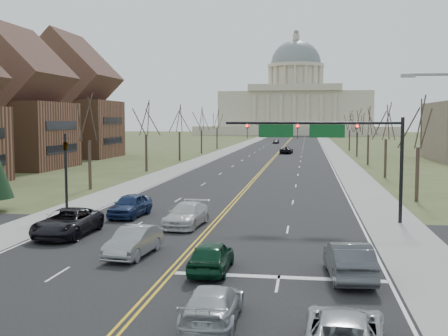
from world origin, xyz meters
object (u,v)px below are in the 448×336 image
(signal_mast, at_px, (326,138))
(car_far_sb, at_px, (276,141))
(car_nb_outer_second, at_px, (344,334))
(car_sb_inner_second, at_px, (186,215))
(car_far_nb, at_px, (286,150))
(signal_left, at_px, (66,165))
(car_nb_outer_lead, at_px, (349,260))
(car_sb_inner_lead, at_px, (134,241))
(car_nb_inner_lead, at_px, (211,256))
(car_sb_outer_second, at_px, (130,205))
(car_nb_inner_second, at_px, (213,304))
(car_sb_outer_lead, at_px, (67,222))

(signal_mast, distance_m, car_far_sb, 125.88)
(car_nb_outer_second, bearing_deg, car_sb_inner_second, -60.34)
(car_far_nb, bearing_deg, signal_left, 84.56)
(car_nb_outer_lead, xyz_separation_m, car_sb_inner_second, (-9.73, 10.91, -0.07))
(signal_left, bearing_deg, car_sb_inner_lead, -52.67)
(car_nb_inner_lead, height_order, car_far_nb, car_nb_inner_lead)
(car_nb_inner_lead, bearing_deg, car_sb_inner_lead, -28.69)
(signal_mast, height_order, car_nb_inner_lead, signal_mast)
(car_nb_inner_lead, relative_size, car_sb_inner_lead, 0.95)
(signal_mast, xyz_separation_m, car_sb_outer_second, (-13.93, -0.34, -4.92))
(signal_mast, relative_size, car_far_sb, 3.01)
(car_nb_inner_second, height_order, car_sb_outer_second, car_sb_outer_second)
(car_sb_outer_second, xyz_separation_m, car_far_nb, (8.32, 77.23, -0.11))
(signal_mast, xyz_separation_m, car_far_nb, (-5.60, 76.89, -5.03))
(car_nb_inner_lead, height_order, car_sb_inner_lead, car_sb_inner_lead)
(car_nb_inner_lead, xyz_separation_m, car_sb_outer_lead, (-9.98, 6.67, 0.07))
(car_nb_inner_lead, xyz_separation_m, car_sb_inner_second, (-3.51, 10.75, 0.02))
(signal_mast, distance_m, car_nb_outer_second, 23.29)
(car_nb_outer_second, distance_m, car_sb_outer_second, 26.31)
(signal_mast, bearing_deg, car_far_sb, 94.77)
(signal_mast, height_order, car_sb_outer_lead, signal_mast)
(car_far_sb, bearing_deg, car_sb_inner_lead, -85.34)
(car_nb_outer_lead, relative_size, car_sb_outer_second, 1.03)
(car_nb_inner_second, xyz_separation_m, car_sb_outer_lead, (-11.15, 13.12, 0.15))
(car_far_sb, bearing_deg, car_nb_inner_lead, -83.50)
(car_far_nb, distance_m, car_far_sb, 48.70)
(car_nb_inner_second, height_order, car_far_sb, car_far_sb)
(signal_mast, bearing_deg, car_far_nb, 94.17)
(signal_mast, height_order, signal_left, signal_mast)
(car_far_nb, xyz_separation_m, car_far_sb, (-4.85, 48.46, -0.03))
(signal_left, height_order, car_far_sb, signal_left)
(car_nb_outer_lead, distance_m, car_sb_inner_second, 14.61)
(car_far_sb, bearing_deg, car_nb_outer_second, -81.50)
(signal_left, relative_size, car_nb_inner_second, 1.31)
(car_far_nb, bearing_deg, car_sb_outer_lead, 87.65)
(car_nb_inner_lead, xyz_separation_m, car_sb_inner_lead, (-4.48, 2.44, 0.01))
(car_nb_inner_second, height_order, car_sb_outer_lead, car_sb_outer_lead)
(car_nb_inner_second, height_order, car_sb_inner_second, car_sb_inner_second)
(car_nb_outer_second, height_order, car_sb_inner_second, car_sb_inner_second)
(car_nb_inner_lead, height_order, car_nb_outer_second, car_nb_inner_lead)
(car_far_nb, bearing_deg, car_nb_inner_second, 95.09)
(car_nb_outer_second, bearing_deg, car_nb_inner_lead, -52.90)
(car_nb_outer_lead, height_order, car_nb_inner_second, car_nb_outer_lead)
(signal_mast, xyz_separation_m, signal_left, (-18.95, 0.00, -2.05))
(car_nb_inner_second, bearing_deg, car_far_nb, -90.39)
(car_far_nb, bearing_deg, car_sb_outer_second, 88.25)
(car_sb_inner_lead, relative_size, car_sb_outer_second, 0.94)
(car_nb_outer_lead, bearing_deg, car_nb_outer_second, 80.03)
(car_nb_inner_lead, bearing_deg, car_sb_inner_second, -72.02)
(car_nb_outer_lead, distance_m, car_nb_inner_second, 8.07)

